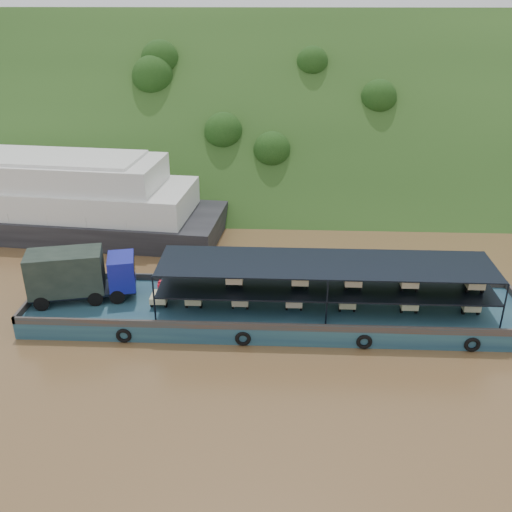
{
  "coord_description": "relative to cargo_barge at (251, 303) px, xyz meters",
  "views": [
    {
      "loc": [
        -0.18,
        -36.22,
        21.45
      ],
      "look_at": [
        -2.0,
        3.0,
        3.2
      ],
      "focal_mm": 40.0,
      "sensor_mm": 36.0,
      "label": 1
    }
  ],
  "objects": [
    {
      "name": "hillside",
      "position": [
        2.2,
        36.8,
        -1.24
      ],
      "size": [
        140.0,
        39.6,
        39.6
      ],
      "primitive_type": "cube",
      "rotation": [
        0.79,
        0.0,
        0.0
      ],
      "color": "#1D3914",
      "rests_on": "ground"
    },
    {
      "name": "passenger_ferry",
      "position": [
        -22.37,
        16.08,
        2.04
      ],
      "size": [
        38.08,
        12.93,
        7.56
      ],
      "rotation": [
        0.0,
        0.0,
        -0.1
      ],
      "color": "black",
      "rests_on": "ground"
    },
    {
      "name": "ground",
      "position": [
        2.2,
        0.8,
        -1.24
      ],
      "size": [
        160.0,
        160.0,
        0.0
      ],
      "primitive_type": "plane",
      "color": "brown",
      "rests_on": "ground"
    },
    {
      "name": "cargo_barge",
      "position": [
        0.0,
        0.0,
        0.0
      ],
      "size": [
        35.09,
        7.18,
        4.96
      ],
      "color": "#15304A",
      "rests_on": "ground"
    }
  ]
}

